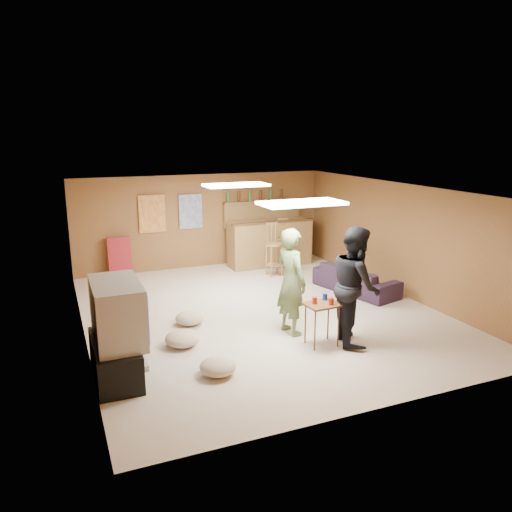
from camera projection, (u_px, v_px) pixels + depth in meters
name	position (u px, v px, depth m)	size (l,w,h in m)	color
ground	(260.00, 312.00, 8.98)	(7.00, 7.00, 0.00)	#C6B097
ceiling	(261.00, 190.00, 8.45)	(6.00, 7.00, 0.02)	silver
wall_back	(203.00, 221.00, 11.85)	(6.00, 0.02, 2.20)	brown
wall_front	(383.00, 321.00, 5.58)	(6.00, 0.02, 2.20)	brown
wall_left	(80.00, 271.00, 7.60)	(0.02, 7.00, 2.20)	brown
wall_right	(400.00, 239.00, 9.83)	(0.02, 7.00, 2.20)	brown
tv_stand	(115.00, 359.00, 6.56)	(0.55, 1.30, 0.50)	black
dvd_box	(132.00, 363.00, 6.67)	(0.35, 0.50, 0.08)	#B2B2B7
tv_body	(117.00, 312.00, 6.43)	(0.60, 1.10, 0.80)	#B2B2B7
tv_screen	(141.00, 309.00, 6.55)	(0.02, 0.95, 0.65)	navy
bar_counter	(270.00, 243.00, 12.05)	(2.00, 0.60, 1.10)	olive
bar_lip	(274.00, 222.00, 11.69)	(2.10, 0.12, 0.05)	#432A15
bar_shelf	(262.00, 201.00, 12.22)	(2.00, 0.18, 0.05)	olive
bar_backing	(262.00, 213.00, 12.31)	(2.00, 0.14, 0.60)	olive
poster_left	(152.00, 214.00, 11.31)	(0.60, 0.03, 0.85)	#BF3F26
poster_right	(191.00, 212.00, 11.64)	(0.55, 0.03, 0.80)	#334C99
folding_chair_stack	(120.00, 257.00, 11.08)	(0.50, 0.14, 0.90)	maroon
ceiling_panel_front	(302.00, 203.00, 7.11)	(1.20, 0.60, 0.04)	white
ceiling_panel_back	(236.00, 185.00, 9.53)	(1.20, 0.60, 0.04)	white
person_olive	(291.00, 281.00, 7.88)	(0.63, 0.41, 1.72)	#5C6D3F
person_black	(355.00, 285.00, 7.53)	(0.88, 0.69, 1.81)	black
sofa	(356.00, 279.00, 10.09)	(1.82, 0.71, 0.53)	black
tray_table	(322.00, 324.00, 7.53)	(0.51, 0.41, 0.67)	#432A15
cup_red_near	(315.00, 300.00, 7.43)	(0.08, 0.08, 0.11)	red
cup_red_far	(331.00, 301.00, 7.38)	(0.08, 0.08, 0.11)	red
cup_blue	(325.00, 297.00, 7.59)	(0.07, 0.07, 0.10)	navy
bar_stool_left	(274.00, 248.00, 11.14)	(0.41, 0.41, 1.29)	olive
bar_stool_right	(285.00, 241.00, 11.76)	(0.42, 0.42, 1.31)	olive
cushion_near_tv	(182.00, 338.00, 7.55)	(0.53, 0.53, 0.24)	tan
cushion_mid	(190.00, 318.00, 8.41)	(0.48, 0.48, 0.22)	tan
cushion_far	(218.00, 367.00, 6.66)	(0.49, 0.49, 0.22)	tan
bottle_row	(255.00, 196.00, 12.09)	(1.48, 0.08, 0.26)	#3F7233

